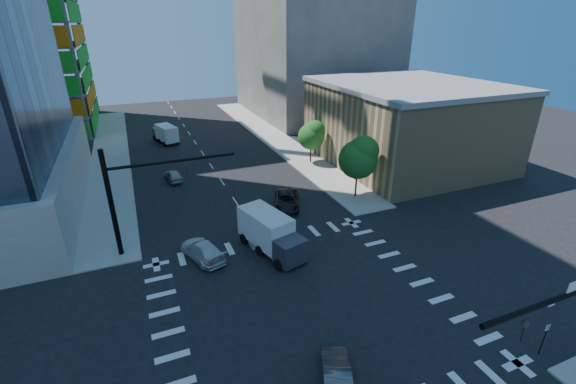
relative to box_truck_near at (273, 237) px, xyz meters
name	(u,v)px	position (x,y,z in m)	size (l,w,h in m)	color
ground	(306,305)	(-0.25, -7.15, -1.44)	(160.00, 160.00, 0.00)	black
road_markings	(306,305)	(-0.25, -7.15, -1.43)	(20.00, 20.00, 0.01)	silver
sidewalk_ne	(273,137)	(12.25, 32.85, -1.36)	(5.00, 60.00, 0.15)	#9A9992
sidewalk_nw	(111,155)	(-12.75, 32.85, -1.36)	(5.00, 60.00, 0.15)	#9A9992
commercial_building	(407,123)	(24.75, 14.85, 3.88)	(20.50, 22.50, 10.60)	tan
bg_building_ne	(313,42)	(26.75, 47.85, 12.56)	(24.00, 30.00, 28.00)	#5D5853
signal_mast_nw	(130,192)	(-10.25, 4.35, 4.06)	(10.20, 0.40, 9.00)	black
tree_south	(360,157)	(12.38, 6.76, 3.25)	(4.16, 4.16, 6.82)	#382316
tree_north	(312,135)	(12.68, 18.76, 2.55)	(3.54, 3.52, 5.78)	#382316
no_parking_sign	(545,336)	(10.45, -16.15, -0.06)	(0.30, 0.06, 2.20)	black
car_nb_far	(287,200)	(4.36, 7.50, -0.69)	(2.48, 5.38, 1.50)	black
car_sb_near	(202,250)	(-5.59, 1.38, -0.71)	(2.04, 5.02, 1.46)	silver
car_sb_mid	(173,175)	(-5.56, 19.47, -0.77)	(1.58, 3.93, 1.34)	#94989B
car_sb_cross	(337,376)	(-1.47, -13.46, -0.74)	(1.46, 4.20, 1.38)	#515156
box_truck_near	(273,237)	(0.00, 0.00, 0.00)	(4.19, 6.67, 3.25)	black
box_truck_far	(165,134)	(-4.58, 36.74, -0.16)	(3.68, 5.90, 2.88)	black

